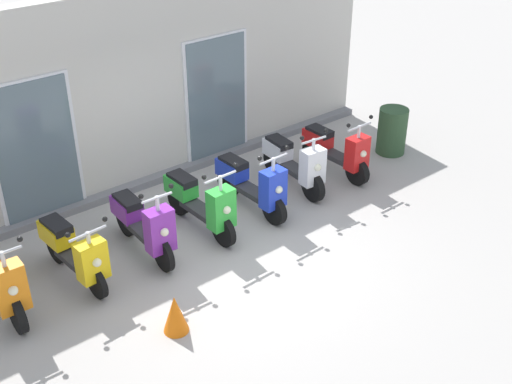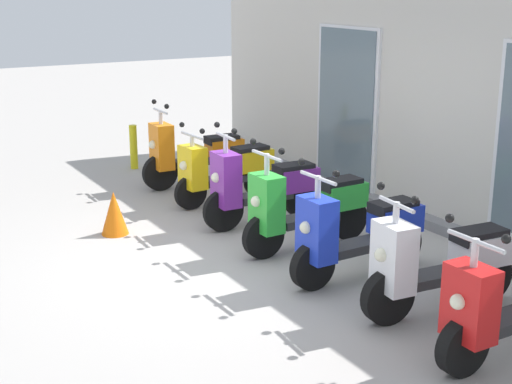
{
  "view_description": "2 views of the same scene",
  "coord_description": "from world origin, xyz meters",
  "px_view_note": "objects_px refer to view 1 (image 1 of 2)",
  "views": [
    {
      "loc": [
        -4.62,
        -6.21,
        5.54
      ],
      "look_at": [
        0.77,
        0.42,
        0.58
      ],
      "focal_mm": 45.92,
      "sensor_mm": 36.0,
      "label": 1
    },
    {
      "loc": [
        6.46,
        -3.55,
        2.87
      ],
      "look_at": [
        -0.71,
        0.63,
        0.5
      ],
      "focal_mm": 51.87,
      "sensor_mm": 36.0,
      "label": 2
    }
  ],
  "objects_px": {
    "scooter_purple": "(143,223)",
    "scooter_green": "(201,202)",
    "scooter_white": "(294,163)",
    "traffic_cone": "(175,314)",
    "trash_bin": "(392,131)",
    "scooter_blue": "(252,184)",
    "scooter_red": "(336,150)",
    "scooter_yellow": "(74,250)"
  },
  "relations": [
    {
      "from": "scooter_purple",
      "to": "scooter_yellow",
      "type": "bearing_deg",
      "value": 177.49
    },
    {
      "from": "scooter_blue",
      "to": "scooter_white",
      "type": "distance_m",
      "value": 1.02
    },
    {
      "from": "scooter_red",
      "to": "scooter_green",
      "type": "bearing_deg",
      "value": -179.77
    },
    {
      "from": "scooter_white",
      "to": "traffic_cone",
      "type": "distance_m",
      "value": 3.93
    },
    {
      "from": "scooter_yellow",
      "to": "scooter_blue",
      "type": "relative_size",
      "value": 0.95
    },
    {
      "from": "trash_bin",
      "to": "scooter_yellow",
      "type": "bearing_deg",
      "value": 178.93
    },
    {
      "from": "scooter_green",
      "to": "scooter_white",
      "type": "relative_size",
      "value": 1.02
    },
    {
      "from": "scooter_yellow",
      "to": "traffic_cone",
      "type": "relative_size",
      "value": 2.93
    },
    {
      "from": "scooter_white",
      "to": "scooter_green",
      "type": "bearing_deg",
      "value": -177.28
    },
    {
      "from": "scooter_yellow",
      "to": "trash_bin",
      "type": "distance_m",
      "value": 6.3
    },
    {
      "from": "scooter_blue",
      "to": "traffic_cone",
      "type": "bearing_deg",
      "value": -147.0
    },
    {
      "from": "scooter_red",
      "to": "traffic_cone",
      "type": "distance_m",
      "value": 4.73
    },
    {
      "from": "scooter_purple",
      "to": "scooter_red",
      "type": "bearing_deg",
      "value": -0.07
    },
    {
      "from": "scooter_white",
      "to": "scooter_purple",
      "type": "bearing_deg",
      "value": -178.49
    },
    {
      "from": "scooter_yellow",
      "to": "scooter_blue",
      "type": "bearing_deg",
      "value": -1.77
    },
    {
      "from": "scooter_green",
      "to": "traffic_cone",
      "type": "relative_size",
      "value": 3.15
    },
    {
      "from": "trash_bin",
      "to": "scooter_purple",
      "type": "bearing_deg",
      "value": 179.22
    },
    {
      "from": "scooter_green",
      "to": "scooter_white",
      "type": "bearing_deg",
      "value": 2.72
    },
    {
      "from": "traffic_cone",
      "to": "scooter_red",
      "type": "bearing_deg",
      "value": 20.66
    },
    {
      "from": "scooter_purple",
      "to": "scooter_blue",
      "type": "relative_size",
      "value": 1.01
    },
    {
      "from": "scooter_white",
      "to": "traffic_cone",
      "type": "bearing_deg",
      "value": -153.52
    },
    {
      "from": "scooter_white",
      "to": "trash_bin",
      "type": "bearing_deg",
      "value": -3.69
    },
    {
      "from": "scooter_yellow",
      "to": "scooter_purple",
      "type": "bearing_deg",
      "value": -2.51
    },
    {
      "from": "scooter_yellow",
      "to": "trash_bin",
      "type": "height_order",
      "value": "scooter_yellow"
    },
    {
      "from": "scooter_blue",
      "to": "scooter_red",
      "type": "bearing_deg",
      "value": 1.24
    },
    {
      "from": "scooter_purple",
      "to": "trash_bin",
      "type": "height_order",
      "value": "scooter_purple"
    },
    {
      "from": "trash_bin",
      "to": "traffic_cone",
      "type": "distance_m",
      "value": 6.04
    },
    {
      "from": "scooter_purple",
      "to": "scooter_red",
      "type": "distance_m",
      "value": 3.85
    },
    {
      "from": "scooter_blue",
      "to": "scooter_red",
      "type": "distance_m",
      "value": 1.92
    },
    {
      "from": "scooter_purple",
      "to": "scooter_green",
      "type": "xyz_separation_m",
      "value": [
        0.98,
        -0.02,
        -0.01
      ]
    },
    {
      "from": "scooter_yellow",
      "to": "scooter_blue",
      "type": "height_order",
      "value": "scooter_blue"
    },
    {
      "from": "trash_bin",
      "to": "scooter_blue",
      "type": "bearing_deg",
      "value": 179.56
    },
    {
      "from": "scooter_purple",
      "to": "scooter_white",
      "type": "height_order",
      "value": "scooter_purple"
    },
    {
      "from": "scooter_blue",
      "to": "trash_bin",
      "type": "bearing_deg",
      "value": -0.44
    },
    {
      "from": "scooter_blue",
      "to": "scooter_white",
      "type": "height_order",
      "value": "scooter_blue"
    },
    {
      "from": "scooter_purple",
      "to": "scooter_green",
      "type": "bearing_deg",
      "value": -0.94
    },
    {
      "from": "scooter_purple",
      "to": "scooter_white",
      "type": "xyz_separation_m",
      "value": [
        2.94,
        0.08,
        -0.03
      ]
    },
    {
      "from": "traffic_cone",
      "to": "scooter_white",
      "type": "bearing_deg",
      "value": 26.48
    },
    {
      "from": "traffic_cone",
      "to": "scooter_purple",
      "type": "bearing_deg",
      "value": 71.23
    },
    {
      "from": "scooter_yellow",
      "to": "scooter_blue",
      "type": "distance_m",
      "value": 2.98
    },
    {
      "from": "scooter_green",
      "to": "scooter_yellow",
      "type": "bearing_deg",
      "value": 178.25
    },
    {
      "from": "scooter_yellow",
      "to": "trash_bin",
      "type": "relative_size",
      "value": 1.76
    }
  ]
}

